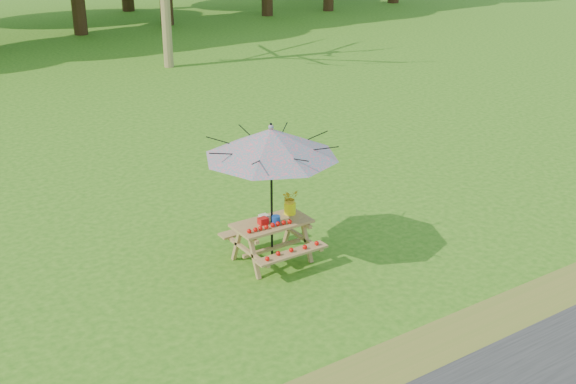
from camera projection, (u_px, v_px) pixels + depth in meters
ground at (187, 306)px, 10.06m from camera, size 120.00×120.00×0.00m
picnic_table at (272, 242)px, 11.22m from camera, size 1.20×1.32×0.67m
patio_umbrella at (271, 143)px, 10.61m from camera, size 2.12×2.12×2.25m
produce_bins at (269, 220)px, 11.04m from camera, size 0.30×0.38×0.13m
tomatoes_row at (270, 226)px, 10.86m from camera, size 0.77×0.13×0.07m
flower_bucket at (290, 201)px, 11.30m from camera, size 0.26×0.23×0.41m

